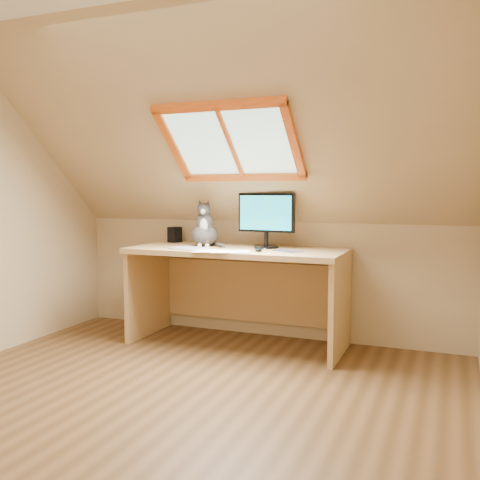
% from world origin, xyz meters
% --- Properties ---
extents(ground, '(3.50, 3.50, 0.00)m').
position_xyz_m(ground, '(0.00, 0.00, 0.00)').
color(ground, brown).
rests_on(ground, ground).
extents(room_shell, '(3.52, 3.52, 2.41)m').
position_xyz_m(room_shell, '(0.00, -0.09, 1.43)').
color(room_shell, tan).
rests_on(room_shell, ground).
extents(desk, '(1.76, 0.77, 0.80)m').
position_xyz_m(desk, '(-0.09, 1.45, 0.57)').
color(desk, tan).
rests_on(desk, ground).
extents(monitor, '(0.48, 0.20, 0.44)m').
position_xyz_m(monitor, '(0.13, 1.47, 1.06)').
color(monitor, black).
rests_on(monitor, desk).
extents(cat, '(0.28, 0.31, 0.40)m').
position_xyz_m(cat, '(-0.40, 1.41, 0.94)').
color(cat, '#403B39').
rests_on(cat, desk).
extents(desk_speaker, '(0.12, 0.12, 0.14)m').
position_xyz_m(desk_speaker, '(-0.80, 1.63, 0.87)').
color(desk_speaker, black).
rests_on(desk_speaker, desk).
extents(graphics_tablet, '(0.33, 0.26, 0.01)m').
position_xyz_m(graphics_tablet, '(-0.41, 1.15, 0.81)').
color(graphics_tablet, '#B2B2B7').
rests_on(graphics_tablet, desk).
extents(mouse, '(0.09, 0.11, 0.03)m').
position_xyz_m(mouse, '(0.16, 1.20, 0.82)').
color(mouse, black).
rests_on(mouse, desk).
extents(papers, '(0.35, 0.30, 0.01)m').
position_xyz_m(papers, '(-0.10, 1.12, 0.80)').
color(papers, white).
rests_on(papers, desk).
extents(cables, '(0.51, 0.26, 0.01)m').
position_xyz_m(cables, '(0.27, 1.26, 0.81)').
color(cables, silver).
rests_on(cables, desk).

